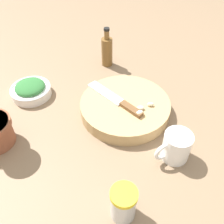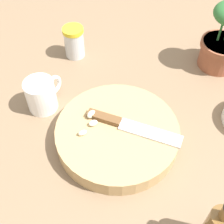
% 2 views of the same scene
% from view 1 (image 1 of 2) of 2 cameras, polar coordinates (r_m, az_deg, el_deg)
% --- Properties ---
extents(ground_plane, '(5.00, 5.00, 0.00)m').
position_cam_1_polar(ground_plane, '(0.77, 1.03, -4.95)').
color(ground_plane, '#7F664C').
extents(cutting_board, '(0.29, 0.29, 0.04)m').
position_cam_1_polar(cutting_board, '(0.82, 2.98, 1.13)').
color(cutting_board, tan).
rests_on(cutting_board, ground_plane).
extents(chef_knife, '(0.23, 0.06, 0.01)m').
position_cam_1_polar(chef_knife, '(0.80, 1.29, 2.66)').
color(chef_knife, brown).
rests_on(chef_knife, cutting_board).
extents(garlic_cloves, '(0.04, 0.08, 0.02)m').
position_cam_1_polar(garlic_cloves, '(0.77, 6.97, 0.53)').
color(garlic_cloves, silver).
rests_on(garlic_cloves, cutting_board).
extents(herb_bowl, '(0.14, 0.14, 0.05)m').
position_cam_1_polar(herb_bowl, '(0.93, -18.08, 4.88)').
color(herb_bowl, white).
rests_on(herb_bowl, ground_plane).
extents(spice_jar, '(0.06, 0.06, 0.10)m').
position_cam_1_polar(spice_jar, '(0.59, 2.62, -20.17)').
color(spice_jar, silver).
rests_on(spice_jar, ground_plane).
extents(coffee_mug, '(0.08, 0.11, 0.09)m').
position_cam_1_polar(coffee_mug, '(0.70, 14.33, -7.66)').
color(coffee_mug, white).
rests_on(coffee_mug, ground_plane).
extents(oil_bottle, '(0.04, 0.04, 0.16)m').
position_cam_1_polar(oil_bottle, '(1.03, -1.16, 13.83)').
color(oil_bottle, brown).
rests_on(oil_bottle, ground_plane).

